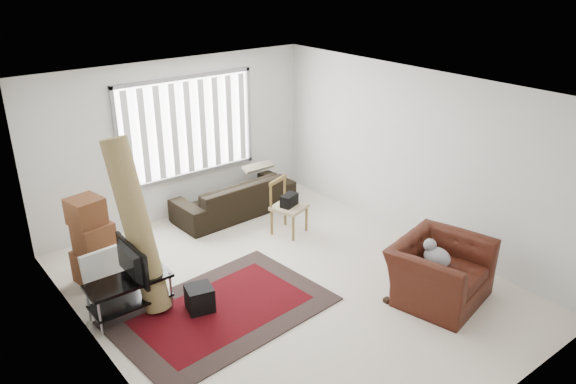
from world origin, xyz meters
The scene contains 11 objects.
room centered at (0.03, 0.51, 1.76)m, with size 6.00×6.02×2.71m.
persian_rug centered at (-1.02, 0.07, 0.01)m, with size 2.80×1.99×0.02m.
tv_stand centered at (-1.95, 0.71, 0.37)m, with size 1.03×0.46×0.51m.
tv centered at (-1.95, 0.71, 0.75)m, with size 0.83×0.11×0.48m, color black.
subwoofer centered at (-1.23, 0.25, 0.18)m, with size 0.33×0.33×0.33m, color black.
moving_boxes centered at (-1.98, 1.79, 0.58)m, with size 0.58×0.55×1.24m.
white_flatpack centered at (-2.06, 1.31, 0.34)m, with size 0.53×0.08×0.67m, color silver.
rolled_rug centered at (-1.70, 0.85, 1.12)m, with size 0.33×0.33×2.23m, color olive.
sofa centered at (0.74, 2.45, 0.42)m, with size 2.16×0.93×0.83m, color black.
side_chair centered at (1.02, 1.29, 0.50)m, with size 0.62×0.62×0.91m.
armchair centered at (1.39, -1.44, 0.46)m, with size 1.44×1.32×0.91m.
Camera 1 is at (-4.07, -5.18, 4.21)m, focal length 35.00 mm.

